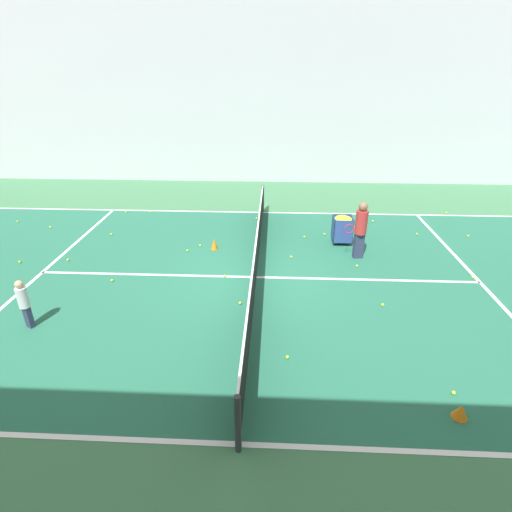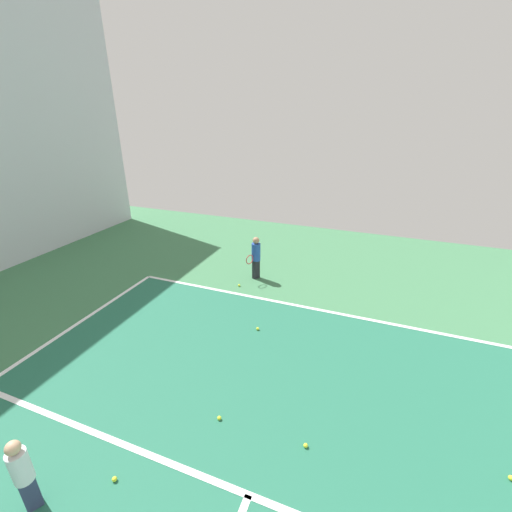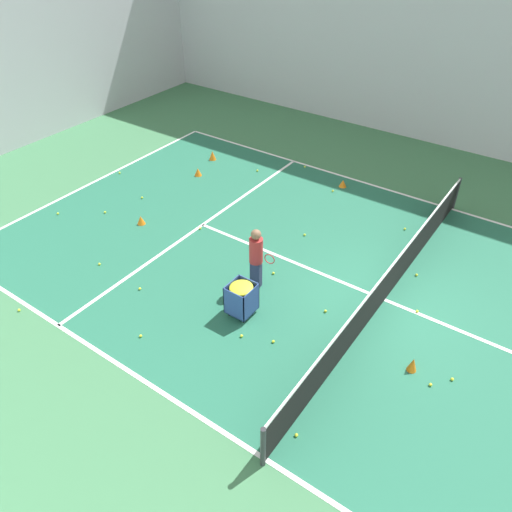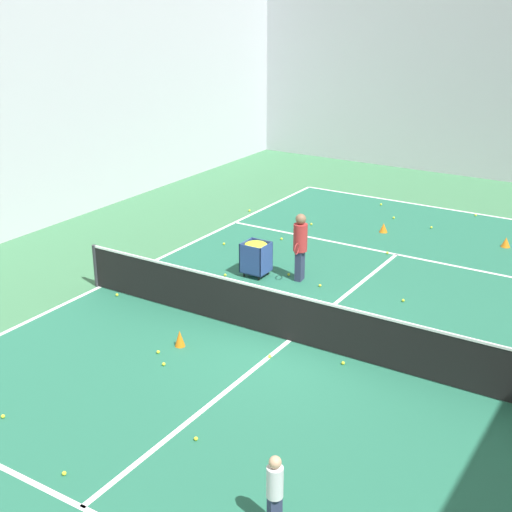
# 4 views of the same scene
# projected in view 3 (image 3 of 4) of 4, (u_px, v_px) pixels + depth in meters

# --- Properties ---
(ground_plane) EXTENTS (34.75, 34.75, 0.00)m
(ground_plane) POSITION_uv_depth(u_px,v_px,m) (384.00, 300.00, 12.49)
(ground_plane) COLOR #3D754C
(court_playing_area) EXTENTS (10.57, 21.56, 0.00)m
(court_playing_area) POSITION_uv_depth(u_px,v_px,m) (384.00, 300.00, 12.49)
(court_playing_area) COLOR #23664C
(court_playing_area) RESTS_ON ground
(line_baseline_far) EXTENTS (10.57, 0.10, 0.00)m
(line_baseline_far) POSITION_uv_depth(u_px,v_px,m) (96.00, 181.00, 17.45)
(line_baseline_far) COLOR white
(line_baseline_far) RESTS_ON ground
(line_sideline_left) EXTENTS (0.10, 21.56, 0.00)m
(line_sideline_left) POSITION_uv_depth(u_px,v_px,m) (266.00, 460.00, 9.04)
(line_sideline_left) COLOR white
(line_sideline_left) RESTS_ON ground
(line_sideline_right) EXTENTS (0.10, 21.56, 0.00)m
(line_sideline_right) POSITION_uv_depth(u_px,v_px,m) (451.00, 209.00, 15.95)
(line_sideline_right) COLOR white
(line_sideline_right) RESTS_ON ground
(line_service_far) EXTENTS (10.57, 0.10, 0.00)m
(line_service_far) POSITION_uv_depth(u_px,v_px,m) (203.00, 225.00, 15.22)
(line_service_far) COLOR white
(line_service_far) RESTS_ON ground
(line_centre_service) EXTENTS (0.10, 11.86, 0.00)m
(line_centre_service) POSITION_uv_depth(u_px,v_px,m) (384.00, 300.00, 12.49)
(line_centre_service) COLOR white
(line_centre_service) RESTS_ON ground
(tennis_net) EXTENTS (10.87, 0.10, 1.06)m
(tennis_net) POSITION_uv_depth(u_px,v_px,m) (388.00, 283.00, 12.16)
(tennis_net) COLOR #2D2D33
(tennis_net) RESTS_ON ground
(coach_at_net) EXTENTS (0.38, 0.68, 1.72)m
(coach_at_net) POSITION_uv_depth(u_px,v_px,m) (256.00, 255.00, 12.35)
(coach_at_net) COLOR #2D3351
(coach_at_net) RESTS_ON ground
(ball_cart) EXTENTS (0.63, 0.60, 0.90)m
(ball_cart) POSITION_uv_depth(u_px,v_px,m) (241.00, 294.00, 11.71)
(ball_cart) COLOR #2D478C
(ball_cart) RESTS_ON ground
(training_cone_0) EXTENTS (0.26, 0.26, 0.25)m
(training_cone_0) POSITION_uv_depth(u_px,v_px,m) (343.00, 183.00, 17.05)
(training_cone_0) COLOR orange
(training_cone_0) RESTS_ON ground
(training_cone_1) EXTENTS (0.26, 0.26, 0.28)m
(training_cone_1) POSITION_uv_depth(u_px,v_px,m) (198.00, 172.00, 17.69)
(training_cone_1) COLOR orange
(training_cone_1) RESTS_ON ground
(training_cone_2) EXTENTS (0.25, 0.25, 0.28)m
(training_cone_2) POSITION_uv_depth(u_px,v_px,m) (141.00, 220.00, 15.18)
(training_cone_2) COLOR orange
(training_cone_2) RESTS_ON ground
(training_cone_3) EXTENTS (0.21, 0.21, 0.35)m
(training_cone_3) POSITION_uv_depth(u_px,v_px,m) (413.00, 364.00, 10.59)
(training_cone_3) COLOR orange
(training_cone_3) RESTS_ON ground
(training_cone_4) EXTENTS (0.26, 0.26, 0.34)m
(training_cone_4) POSITION_uv_depth(u_px,v_px,m) (212.00, 155.00, 18.69)
(training_cone_4) COLOR orange
(training_cone_4) RESTS_ON ground
(tennis_ball_1) EXTENTS (0.07, 0.07, 0.07)m
(tennis_ball_1) POSITION_uv_depth(u_px,v_px,m) (431.00, 385.00, 10.34)
(tennis_ball_1) COLOR yellow
(tennis_ball_1) RESTS_ON ground
(tennis_ball_3) EXTENTS (0.07, 0.07, 0.07)m
(tennis_ball_3) POSITION_uv_depth(u_px,v_px,m) (333.00, 191.00, 16.82)
(tennis_ball_3) COLOR yellow
(tennis_ball_3) RESTS_ON ground
(tennis_ball_4) EXTENTS (0.07, 0.07, 0.07)m
(tennis_ball_4) POSITION_uv_depth(u_px,v_px,m) (58.00, 214.00, 15.67)
(tennis_ball_4) COLOR yellow
(tennis_ball_4) RESTS_ON ground
(tennis_ball_6) EXTENTS (0.07, 0.07, 0.07)m
(tennis_ball_6) POSITION_uv_depth(u_px,v_px,m) (242.00, 336.00, 11.45)
(tennis_ball_6) COLOR yellow
(tennis_ball_6) RESTS_ON ground
(tennis_ball_7) EXTENTS (0.07, 0.07, 0.07)m
(tennis_ball_7) POSITION_uv_depth(u_px,v_px,m) (296.00, 435.00, 9.40)
(tennis_ball_7) COLOR yellow
(tennis_ball_7) RESTS_ON ground
(tennis_ball_9) EXTENTS (0.07, 0.07, 0.07)m
(tennis_ball_9) POSITION_uv_depth(u_px,v_px,m) (257.00, 171.00, 17.99)
(tennis_ball_9) COLOR yellow
(tennis_ball_9) RESTS_ON ground
(tennis_ball_10) EXTENTS (0.07, 0.07, 0.07)m
(tennis_ball_10) POSITION_uv_depth(u_px,v_px,m) (273.00, 273.00, 13.29)
(tennis_ball_10) COLOR yellow
(tennis_ball_10) RESTS_ON ground
(tennis_ball_12) EXTENTS (0.07, 0.07, 0.07)m
(tennis_ball_12) POSITION_uv_depth(u_px,v_px,m) (141.00, 336.00, 11.45)
(tennis_ball_12) COLOR yellow
(tennis_ball_12) RESTS_ON ground
(tennis_ball_14) EXTENTS (0.07, 0.07, 0.07)m
(tennis_ball_14) POSITION_uv_depth(u_px,v_px,m) (452.00, 379.00, 10.45)
(tennis_ball_14) COLOR yellow
(tennis_ball_14) RESTS_ON ground
(tennis_ball_15) EXTENTS (0.07, 0.07, 0.07)m
(tennis_ball_15) POSITION_uv_depth(u_px,v_px,m) (19.00, 310.00, 12.14)
(tennis_ball_15) COLOR yellow
(tennis_ball_15) RESTS_ON ground
(tennis_ball_17) EXTENTS (0.07, 0.07, 0.07)m
(tennis_ball_17) POSITION_uv_depth(u_px,v_px,m) (417.00, 311.00, 12.11)
(tennis_ball_17) COLOR yellow
(tennis_ball_17) RESTS_ON ground
(tennis_ball_18) EXTENTS (0.07, 0.07, 0.07)m
(tennis_ball_18) POSITION_uv_depth(u_px,v_px,m) (200.00, 228.00, 15.01)
(tennis_ball_18) COLOR yellow
(tennis_ball_18) RESTS_ON ground
(tennis_ball_19) EXTENTS (0.07, 0.07, 0.07)m
(tennis_ball_19) POSITION_uv_depth(u_px,v_px,m) (140.00, 289.00, 12.78)
(tennis_ball_19) COLOR yellow
(tennis_ball_19) RESTS_ON ground
(tennis_ball_20) EXTENTS (0.07, 0.07, 0.07)m
(tennis_ball_20) POSITION_uv_depth(u_px,v_px,m) (305.00, 167.00, 18.24)
(tennis_ball_20) COLOR yellow
(tennis_ball_20) RESTS_ON ground
(tennis_ball_21) EXTENTS (0.07, 0.07, 0.07)m
(tennis_ball_21) POSITION_uv_depth(u_px,v_px,m) (120.00, 173.00, 17.86)
(tennis_ball_21) COLOR yellow
(tennis_ball_21) RESTS_ON ground
(tennis_ball_23) EXTENTS (0.07, 0.07, 0.07)m
(tennis_ball_23) POSITION_uv_depth(u_px,v_px,m) (405.00, 229.00, 14.98)
(tennis_ball_23) COLOR yellow
(tennis_ball_23) RESTS_ON ground
(tennis_ball_25) EXTENTS (0.07, 0.07, 0.07)m
(tennis_ball_25) POSITION_uv_depth(u_px,v_px,m) (417.00, 275.00, 13.22)
(tennis_ball_25) COLOR yellow
(tennis_ball_25) RESTS_ON ground
(tennis_ball_26) EXTENTS (0.07, 0.07, 0.07)m
(tennis_ball_26) POSITION_uv_depth(u_px,v_px,m) (99.00, 264.00, 13.60)
(tennis_ball_26) COLOR yellow
(tennis_ball_26) RESTS_ON ground
(tennis_ball_27) EXTENTS (0.07, 0.07, 0.07)m
(tennis_ball_27) POSITION_uv_depth(u_px,v_px,m) (305.00, 235.00, 14.73)
(tennis_ball_27) COLOR yellow
(tennis_ball_27) RESTS_ON ground
(tennis_ball_30) EXTENTS (0.07, 0.07, 0.07)m
(tennis_ball_30) POSITION_uv_depth(u_px,v_px,m) (273.00, 341.00, 11.31)
(tennis_ball_30) COLOR yellow
(tennis_ball_30) RESTS_ON ground
(tennis_ball_31) EXTENTS (0.07, 0.07, 0.07)m
(tennis_ball_31) POSITION_uv_depth(u_px,v_px,m) (142.00, 198.00, 16.46)
(tennis_ball_31) COLOR yellow
(tennis_ball_31) RESTS_ON ground
(tennis_ball_32) EXTENTS (0.07, 0.07, 0.07)m
(tennis_ball_32) POSITION_uv_depth(u_px,v_px,m) (245.00, 290.00, 12.73)
(tennis_ball_32) COLOR yellow
(tennis_ball_32) RESTS_ON ground
(tennis_ball_33) EXTENTS (0.07, 0.07, 0.07)m
(tennis_ball_33) POSITION_uv_depth(u_px,v_px,m) (105.00, 212.00, 15.73)
(tennis_ball_33) COLOR yellow
(tennis_ball_33) RESTS_ON ground
(tennis_ball_35) EXTENTS (0.07, 0.07, 0.07)m
(tennis_ball_35) POSITION_uv_depth(u_px,v_px,m) (325.00, 311.00, 12.11)
(tennis_ball_35) COLOR yellow
(tennis_ball_35) RESTS_ON ground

